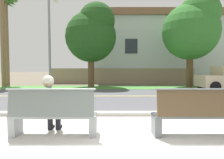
% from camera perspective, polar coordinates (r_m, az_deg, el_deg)
% --- Properties ---
extents(ground_plane, '(140.00, 140.00, 0.00)m').
position_cam_1_polar(ground_plane, '(11.57, 1.06, -3.74)').
color(ground_plane, '#665B4C').
extents(sidewalk_pavement, '(44.00, 3.60, 0.01)m').
position_cam_1_polar(sidewalk_pavement, '(4.13, 3.59, -16.43)').
color(sidewalk_pavement, beige).
rests_on(sidewalk_pavement, ground_plane).
extents(curb_edge, '(44.00, 0.30, 0.11)m').
position_cam_1_polar(curb_edge, '(5.99, 2.32, -9.72)').
color(curb_edge, '#ADA89E').
rests_on(curb_edge, ground_plane).
extents(street_asphalt, '(52.00, 8.00, 0.01)m').
position_cam_1_polar(street_asphalt, '(10.08, 1.26, -4.74)').
color(street_asphalt, '#515156').
rests_on(street_asphalt, ground_plane).
extents(road_centre_line, '(48.00, 0.14, 0.01)m').
position_cam_1_polar(road_centre_line, '(10.08, 1.26, -4.72)').
color(road_centre_line, '#E0CC4C').
rests_on(road_centre_line, ground_plane).
extents(far_verge_grass, '(48.00, 2.80, 0.02)m').
position_cam_1_polar(far_verge_grass, '(14.62, 0.79, -2.27)').
color(far_verge_grass, '#478438').
rests_on(far_verge_grass, ground_plane).
extents(bench_left, '(1.75, 0.48, 1.01)m').
position_cam_1_polar(bench_left, '(4.28, -16.59, -9.63)').
color(bench_left, '#9EA0A8').
rests_on(bench_left, ground_plane).
extents(bench_right, '(1.75, 0.48, 1.01)m').
position_cam_1_polar(bench_right, '(4.46, 22.73, -9.24)').
color(bench_right, slate).
rests_on(bench_right, ground_plane).
extents(seated_person_blue, '(0.52, 0.68, 1.25)m').
position_cam_1_polar(seated_person_blue, '(4.44, -17.49, -6.27)').
color(seated_person_blue, black).
rests_on(seated_person_blue, ground_plane).
extents(streetlamp, '(0.24, 2.10, 6.90)m').
position_cam_1_polar(streetlamp, '(15.23, -17.44, 12.70)').
color(streetlamp, gray).
rests_on(streetlamp, ground_plane).
extents(shade_tree_far_left, '(3.71, 3.71, 6.12)m').
position_cam_1_polar(shade_tree_far_left, '(15.06, -5.88, 13.02)').
color(shade_tree_far_left, brown).
rests_on(shade_tree_far_left, ground_plane).
extents(shade_tree_left, '(4.06, 4.06, 6.70)m').
position_cam_1_polar(shade_tree_left, '(16.00, 21.73, 13.61)').
color(shade_tree_left, brown).
rests_on(shade_tree_left, ground_plane).
extents(palm_tree_tall, '(2.09, 1.98, 7.61)m').
position_cam_1_polar(palm_tree_tall, '(19.43, -28.24, 16.87)').
color(palm_tree_tall, brown).
rests_on(palm_tree_tall, ground_plane).
extents(garden_wall, '(13.00, 0.36, 1.40)m').
position_cam_1_polar(garden_wall, '(18.07, 2.50, 0.97)').
color(garden_wall, gray).
rests_on(garden_wall, ground_plane).
extents(house_across_street, '(13.60, 6.91, 6.75)m').
position_cam_1_polar(house_across_street, '(21.81, 11.93, 8.43)').
color(house_across_street, '#B7BCC1').
rests_on(house_across_street, ground_plane).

